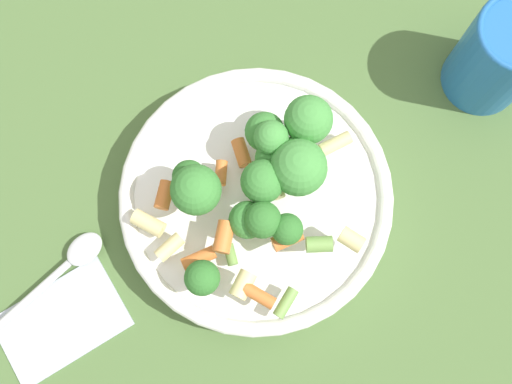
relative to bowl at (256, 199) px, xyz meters
The scene contains 6 objects.
ground_plane 0.02m from the bowl, ahead, with size 3.00×3.00×0.00m, color #4C6B38.
bowl is the anchor object (origin of this frame).
pasta_salad 0.06m from the bowl, 28.72° to the left, with size 0.20×0.17×0.07m.
cup 0.26m from the bowl, 19.98° to the left, with size 0.08×0.08×0.10m.
napkin 0.21m from the bowl, 158.12° to the right, with size 0.13×0.11×0.01m.
spoon 0.19m from the bowl, 169.61° to the right, with size 0.15×0.11×0.01m.
Camera 1 is at (-0.02, -0.11, 0.56)m, focal length 42.00 mm.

